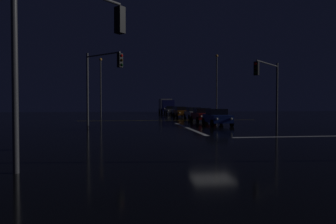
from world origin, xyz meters
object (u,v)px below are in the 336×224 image
object	(u,v)px
sedan_blue	(217,117)
traffic_signal_ne	(269,81)
sedan_orange	(181,112)
streetlamp_right_far	(217,81)
box_truck	(166,105)
sedan_silver	(178,111)
traffic_signal_sw	(68,35)
sedan_red	(202,115)
traffic_signal_nw	(101,76)
streetlamp_left_far	(101,83)
sedan_gray	(170,110)
sedan_white	(194,113)

from	to	relation	value
sedan_blue	traffic_signal_ne	distance (m)	5.79
sedan_orange	streetlamp_right_far	size ratio (longest dim) A/B	0.44
box_truck	sedan_blue	bearing A→B (deg)	-89.88
sedan_silver	traffic_signal_ne	world-z (taller)	traffic_signal_ne
sedan_orange	traffic_signal_sw	distance (m)	36.93
sedan_red	traffic_signal_ne	xyz separation A→B (m)	(3.51, -8.85, 3.19)
sedan_silver	traffic_signal_nw	size ratio (longest dim) A/B	0.70
sedan_orange	streetlamp_left_far	bearing A→B (deg)	174.20
sedan_gray	traffic_signal_nw	size ratio (longest dim) A/B	0.70
sedan_white	traffic_signal_ne	distance (m)	16.16
traffic_signal_ne	sedan_gray	bearing A→B (deg)	96.07
sedan_blue	sedan_orange	size ratio (longest dim) A/B	1.00
sedan_blue	traffic_signal_sw	size ratio (longest dim) A/B	0.69
sedan_orange	sedan_gray	distance (m)	12.48
sedan_blue	sedan_white	distance (m)	12.18
traffic_signal_nw	streetlamp_left_far	world-z (taller)	streetlamp_left_far
box_truck	traffic_signal_ne	distance (m)	41.28
traffic_signal_sw	streetlamp_right_far	distance (m)	39.96
sedan_white	sedan_silver	distance (m)	11.68
traffic_signal_nw	streetlamp_right_far	bearing A→B (deg)	54.15
sedan_white	sedan_gray	world-z (taller)	same
traffic_signal_sw	streetlamp_right_far	xyz separation A→B (m)	(16.06, 36.56, 1.26)
sedan_silver	traffic_signal_ne	bearing A→B (deg)	-83.40
sedan_silver	traffic_signal_nw	distance (m)	29.12
sedan_blue	sedan_gray	size ratio (longest dim) A/B	1.00
box_truck	streetlamp_right_far	bearing A→B (deg)	-72.41
sedan_blue	streetlamp_left_far	distance (m)	23.37
sedan_white	streetlamp_left_far	size ratio (longest dim) A/B	0.48
sedan_blue	streetlamp_left_far	world-z (taller)	streetlamp_left_far
sedan_white	streetlamp_right_far	bearing A→B (deg)	53.70
sedan_orange	streetlamp_left_far	xyz separation A→B (m)	(-12.13, 1.23, 4.35)
sedan_blue	traffic_signal_ne	size ratio (longest dim) A/B	0.76
sedan_red	streetlamp_left_far	bearing A→B (deg)	131.40
traffic_signal_ne	box_truck	bearing A→B (deg)	94.94
sedan_white	sedan_blue	bearing A→B (deg)	-92.00
sedan_blue	sedan_gray	xyz separation A→B (m)	(-0.15, 30.64, 0.00)
traffic_signal_sw	sedan_red	bearing A→B (deg)	65.57
sedan_orange	streetlamp_left_far	size ratio (longest dim) A/B	0.48
sedan_white	sedan_gray	bearing A→B (deg)	91.78
sedan_white	traffic_signal_ne	size ratio (longest dim) A/B	0.76
sedan_white	box_truck	world-z (taller)	box_truck
traffic_signal_nw	streetlamp_left_far	xyz separation A→B (m)	(-1.87, 22.37, 0.87)
sedan_silver	box_truck	size ratio (longest dim) A/B	0.52
sedan_white	box_truck	bearing A→B (deg)	91.14
sedan_gray	streetlamp_left_far	size ratio (longest dim) A/B	0.48
sedan_silver	box_truck	distance (m)	13.87
sedan_red	sedan_gray	bearing A→B (deg)	90.23
traffic_signal_sw	traffic_signal_ne	size ratio (longest dim) A/B	1.11
traffic_signal_ne	streetlamp_left_far	size ratio (longest dim) A/B	0.64
sedan_white	streetlamp_left_far	distance (m)	15.27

